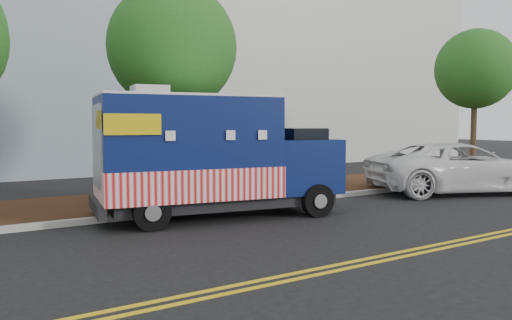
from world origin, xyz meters
TOP-DOWN VIEW (x-y plane):
  - ground at (0.00, 0.00)m, footprint 120.00×120.00m
  - curb at (0.00, 1.40)m, footprint 120.00×0.18m
  - mulch_strip at (0.00, 3.50)m, footprint 120.00×4.00m
  - centerline_near at (0.00, -4.45)m, footprint 120.00×0.10m
  - centerline_far at (0.00, -4.70)m, footprint 120.00×0.10m
  - tree_b at (-0.82, 3.77)m, footprint 3.96×3.96m
  - tree_d at (13.51, 3.06)m, footprint 3.57×3.57m
  - sign_post at (-2.65, 1.65)m, footprint 0.06×0.06m
  - food_truck at (-1.22, 0.61)m, footprint 6.58×3.29m
  - white_car at (8.20, 0.00)m, footprint 6.91×5.01m

SIDE VIEW (x-z plane):
  - ground at x=0.00m, z-range 0.00..0.00m
  - centerline_near at x=0.00m, z-range 0.00..0.01m
  - centerline_far at x=0.00m, z-range 0.00..0.01m
  - curb at x=0.00m, z-range 0.00..0.15m
  - mulch_strip at x=0.00m, z-range 0.00..0.15m
  - white_car at x=8.20m, z-range 0.00..1.75m
  - sign_post at x=-2.65m, z-range 0.00..2.40m
  - food_truck at x=-1.22m, z-range -0.16..3.16m
  - tree_b at x=-0.82m, z-range 1.38..8.12m
  - tree_d at x=13.51m, z-range 1.52..8.16m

